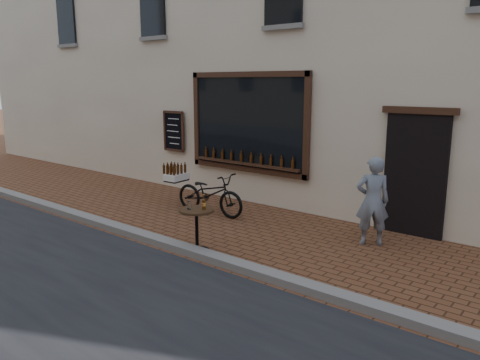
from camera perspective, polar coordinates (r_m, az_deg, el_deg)
The scene contains 5 objects.
ground at distance 7.26m, azimuth -4.17°, elevation -10.38°, with size 90.00×90.00×0.00m, color brown.
kerb at distance 7.37m, azimuth -3.10°, elevation -9.50°, with size 90.00×0.25×0.12m, color slate.
cargo_bicycle at distance 9.87m, azimuth -3.87°, elevation -1.56°, with size 2.04×0.69×0.96m.
bistro_table at distance 7.66m, azimuth -5.29°, elevation -5.06°, with size 0.57×0.57×0.97m.
pedestrian at distance 8.23m, azimuth 15.85°, elevation -2.48°, with size 0.56×0.37×1.54m, color slate.
Camera 1 is at (4.61, -4.89, 2.74)m, focal length 35.00 mm.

